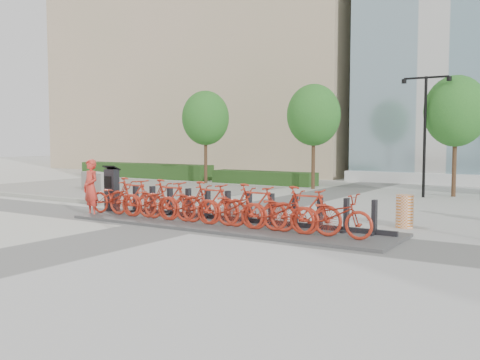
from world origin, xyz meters
The scene contains 26 objects.
ground centered at (0.00, 0.00, 0.00)m, with size 120.00×120.00×0.00m, color #A8A8A8.
gravel_patch centered at (-10.00, 7.00, 0.01)m, with size 14.00×14.00×0.00m, color gray.
curb centered at (-10.00, 1.90, 0.07)m, with size 14.00×0.25×0.15m, color #9EA093.
hedge_a centered at (-14.00, 13.50, 0.45)m, with size 10.00×1.40×0.90m, color #254519.
hedge_b centered at (-5.00, 13.20, 0.35)m, with size 6.00×1.20×0.70m, color #254519.
tree_0 centered at (-8.00, 12.00, 3.59)m, with size 2.60×2.60×5.10m.
tree_1 centered at (-1.50, 12.00, 3.59)m, with size 2.60×2.60×5.10m.
tree_2 centered at (5.00, 12.00, 3.59)m, with size 2.60×2.60×5.10m.
streetlamp centered at (4.00, 11.00, 3.13)m, with size 2.00×0.20×5.00m.
dock_pad centered at (1.30, 0.30, 0.04)m, with size 9.60×2.40×0.08m, color #4A4A4A.
dock_rail_posts centered at (1.36, 0.77, 0.51)m, with size 8.02×0.50×0.85m, color black, non-canonical shape.
bike_0 centered at (-2.60, -0.05, 0.61)m, with size 0.70×2.01×1.06m, color #AD2A17.
bike_1 centered at (-1.88, -0.05, 0.67)m, with size 0.55×1.95×1.17m, color #AD2A17.
bike_2 centered at (-1.16, -0.05, 0.61)m, with size 0.70×2.01×1.06m, color #AD2A17.
bike_3 centered at (-0.44, -0.05, 0.67)m, with size 0.55×1.95×1.17m, color #AD2A17.
bike_4 centered at (0.28, -0.05, 0.61)m, with size 0.70×2.01×1.06m, color #AD2A17.
bike_5 centered at (1.00, -0.05, 0.67)m, with size 0.55×1.95×1.17m, color #AD2A17.
bike_6 centered at (1.72, -0.05, 0.61)m, with size 0.70×2.01×1.06m, color #AD2A17.
bike_7 centered at (2.44, -0.05, 0.67)m, with size 0.55×1.95×1.17m, color #AD2A17.
bike_8 centered at (3.16, -0.05, 0.61)m, with size 0.70×2.01×1.06m, color #AD2A17.
bike_9 centered at (3.88, -0.05, 0.67)m, with size 0.55×1.95×1.17m, color #AD2A17.
bike_10 centered at (4.60, -0.05, 0.61)m, with size 0.70×2.01×1.06m, color #AD2A17.
kiosk centered at (-3.39, 0.57, 0.79)m, with size 0.51×0.45×1.48m.
worker_red centered at (-3.37, -0.34, 0.89)m, with size 0.65×0.43×1.79m, color red.
construction_barrel centered at (5.53, 2.74, 0.45)m, with size 0.47×0.47×0.90m, color #DF6800.
jersey_barrier centered at (-9.30, 5.32, 0.45)m, with size 2.33×0.63×0.90m, color gray.
Camera 1 is at (9.55, -11.81, 2.38)m, focal length 40.00 mm.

